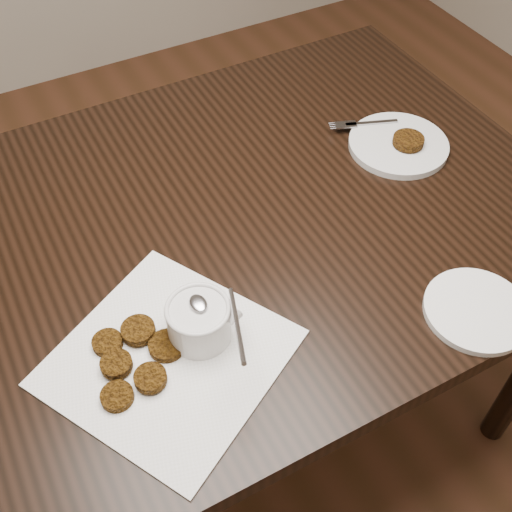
{
  "coord_description": "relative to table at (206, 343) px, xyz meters",
  "views": [
    {
      "loc": [
        -0.32,
        -0.6,
        1.61
      ],
      "look_at": [
        0.01,
        0.02,
        0.8
      ],
      "focal_mm": 43.94,
      "sensor_mm": 36.0,
      "label": 1
    }
  ],
  "objects": [
    {
      "name": "plate_with_patty",
      "position": [
        0.49,
        0.02,
        0.39
      ],
      "size": [
        0.27,
        0.27,
        0.03
      ],
      "primitive_type": null,
      "rotation": [
        0.0,
        0.0,
        -0.36
      ],
      "color": "silver",
      "rests_on": "table"
    },
    {
      "name": "floor",
      "position": [
        0.05,
        -0.16,
        -0.38
      ],
      "size": [
        4.0,
        4.0,
        0.0
      ],
      "primitive_type": "plane",
      "color": "brown",
      "rests_on": "ground"
    },
    {
      "name": "sauce_ramekin",
      "position": [
        -0.08,
        -0.22,
        0.45
      ],
      "size": [
        0.17,
        0.17,
        0.14
      ],
      "primitive_type": null,
      "rotation": [
        0.0,
        0.0,
        -0.31
      ],
      "color": "silver",
      "rests_on": "napkin"
    },
    {
      "name": "patty_cluster",
      "position": [
        -0.2,
        -0.22,
        0.39
      ],
      "size": [
        0.24,
        0.24,
        0.02
      ],
      "primitive_type": null,
      "rotation": [
        0.0,
        0.0,
        -0.27
      ],
      "color": "brown",
      "rests_on": "napkin"
    },
    {
      "name": "napkin",
      "position": [
        -0.15,
        -0.23,
        0.38
      ],
      "size": [
        0.45,
        0.45,
        0.0
      ],
      "primitive_type": "cube",
      "rotation": [
        0.0,
        0.0,
        0.51
      ],
      "color": "white",
      "rests_on": "table"
    },
    {
      "name": "table",
      "position": [
        0.0,
        0.0,
        0.0
      ],
      "size": [
        1.47,
        0.95,
        0.75
      ],
      "primitive_type": "cube",
      "color": "black",
      "rests_on": "floor"
    },
    {
      "name": "plate_empty",
      "position": [
        0.34,
        -0.39,
        0.38
      ],
      "size": [
        0.19,
        0.19,
        0.01
      ],
      "primitive_type": "cylinder",
      "rotation": [
        0.0,
        0.0,
        0.08
      ],
      "color": "white",
      "rests_on": "table"
    }
  ]
}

